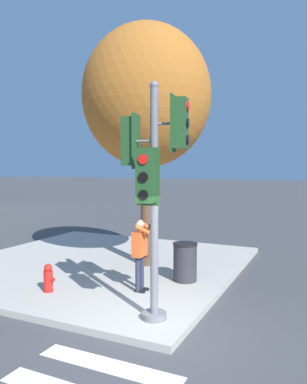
% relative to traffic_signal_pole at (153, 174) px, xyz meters
% --- Properties ---
extents(ground_plane, '(160.00, 160.00, 0.00)m').
position_rel_traffic_signal_pole_xyz_m(ground_plane, '(-0.28, -0.20, -2.88)').
color(ground_plane, '#424244').
extents(sidewalk_corner, '(8.00, 8.00, 0.14)m').
position_rel_traffic_signal_pole_xyz_m(sidewalk_corner, '(3.22, 3.30, -2.81)').
color(sidewalk_corner, '#ADA89E').
rests_on(sidewalk_corner, ground_plane).
extents(traffic_signal_pole, '(0.91, 1.29, 4.43)m').
position_rel_traffic_signal_pole_xyz_m(traffic_signal_pole, '(0.00, 0.00, 0.00)').
color(traffic_signal_pole, slate).
rests_on(traffic_signal_pole, sidewalk_corner).
extents(person_photographer, '(0.58, 0.54, 1.66)m').
position_rel_traffic_signal_pole_xyz_m(person_photographer, '(1.41, 0.98, -1.75)').
color(person_photographer, black).
rests_on(person_photographer, sidewalk_corner).
extents(street_tree, '(3.64, 3.64, 6.87)m').
position_rel_traffic_signal_pole_xyz_m(street_tree, '(3.51, 1.85, 2.10)').
color(street_tree, brown).
rests_on(street_tree, sidewalk_corner).
extents(fire_hydrant, '(0.21, 0.27, 0.65)m').
position_rel_traffic_signal_pole_xyz_m(fire_hydrant, '(0.43, 2.85, -2.42)').
color(fire_hydrant, red).
rests_on(fire_hydrant, sidewalk_corner).
extents(trash_bin, '(0.62, 0.62, 0.96)m').
position_rel_traffic_signal_pole_xyz_m(trash_bin, '(2.56, 0.31, -2.26)').
color(trash_bin, '#2D2D33').
rests_on(trash_bin, sidewalk_corner).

